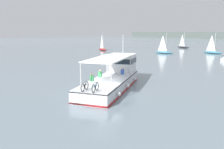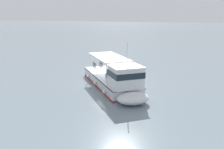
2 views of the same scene
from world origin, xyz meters
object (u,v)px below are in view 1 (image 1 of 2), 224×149
ferry_main (115,76)px  sailboat_horizon_east (213,51)px  sailboat_horizon_west (164,51)px  sailboat_near_port (103,49)px  sailboat_off_stern (183,46)px

ferry_main → sailboat_horizon_east: size_ratio=2.14×
sailboat_horizon_west → sailboat_horizon_east: 12.67m
sailboat_near_port → sailboat_horizon_east: bearing=41.6°
sailboat_horizon_east → sailboat_near_port: bearing=-138.4°
ferry_main → sailboat_off_stern: sailboat_off_stern is taller
sailboat_horizon_east → sailboat_off_stern: size_ratio=1.00×
ferry_main → sailboat_off_stern: (-34.45, 48.54, -0.47)m
sailboat_horizon_east → sailboat_off_stern: (-17.65, 8.55, 0.00)m
sailboat_off_stern → ferry_main: bearing=-54.6°
sailboat_horizon_west → sailboat_near_port: bearing=-150.2°
sailboat_horizon_west → sailboat_off_stern: same height
sailboat_horizon_east → sailboat_off_stern: bearing=154.2°
ferry_main → sailboat_near_port: sailboat_near_port is taller
sailboat_horizon_west → sailboat_off_stern: bearing=119.9°
sailboat_near_port → sailboat_off_stern: size_ratio=1.00×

